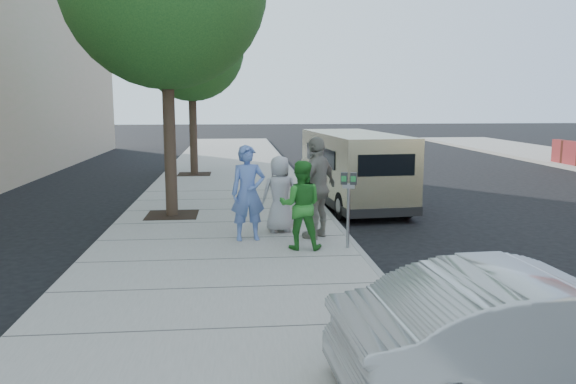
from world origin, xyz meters
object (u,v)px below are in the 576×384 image
object	(u,v)px
van	(353,168)
person_striped_polo	(317,188)
tree_far	(192,43)
person_green_shirt	(301,205)
person_officer	(248,193)
person_gray_shirt	(280,194)
sedan	(542,336)
parking_meter	(349,194)

from	to	relation	value
van	person_striped_polo	distance (m)	4.39
tree_far	person_green_shirt	distance (m)	11.92
person_officer	person_gray_shirt	world-z (taller)	person_officer
sedan	person_green_shirt	bearing A→B (deg)	14.16
parking_meter	van	xyz separation A→B (m)	(1.13, 4.94, -0.11)
tree_far	person_officer	world-z (taller)	tree_far
parking_meter	person_striped_polo	size ratio (longest dim) A/B	0.70
person_gray_shirt	person_officer	bearing A→B (deg)	33.41
person_officer	person_gray_shirt	size ratio (longest dim) A/B	1.17
sedan	person_green_shirt	world-z (taller)	person_green_shirt
tree_far	van	bearing A→B (deg)	-52.47
person_officer	person_striped_polo	xyz separation A→B (m)	(1.36, 0.05, 0.08)
van	person_officer	xyz separation A→B (m)	(-2.93, -4.14, 0.02)
person_striped_polo	person_green_shirt	bearing A→B (deg)	13.19
van	person_green_shirt	world-z (taller)	van
person_striped_polo	van	bearing A→B (deg)	-160.18
person_green_shirt	person_striped_polo	size ratio (longest dim) A/B	0.81
parking_meter	person_striped_polo	world-z (taller)	person_striped_polo
sedan	person_striped_polo	distance (m)	6.17
tree_far	person_officer	size ratio (longest dim) A/B	3.52
parking_meter	van	world-z (taller)	van
parking_meter	van	size ratio (longest dim) A/B	0.26
person_officer	person_gray_shirt	distance (m)	0.93
sedan	person_green_shirt	size ratio (longest dim) A/B	2.41
tree_far	sedan	world-z (taller)	tree_far
person_green_shirt	person_gray_shirt	distance (m)	1.42
person_officer	person_striped_polo	distance (m)	1.36
tree_far	sedan	xyz separation A→B (m)	(4.30, -16.15, -4.24)
van	sedan	distance (m)	10.13
sedan	person_gray_shirt	bearing A→B (deg)	12.71
parking_meter	person_striped_polo	distance (m)	0.96
person_green_shirt	person_striped_polo	world-z (taller)	person_striped_polo
van	person_striped_polo	bearing A→B (deg)	-116.30
tree_far	person_officer	xyz separation A→B (m)	(1.70, -10.18, -3.81)
sedan	person_green_shirt	distance (m)	5.48
tree_far	person_green_shirt	size ratio (longest dim) A/B	4.01
van	person_gray_shirt	distance (m)	4.18
sedan	person_officer	bearing A→B (deg)	19.93
tree_far	van	world-z (taller)	tree_far
parking_meter	person_green_shirt	bearing A→B (deg)	-165.95
tree_far	person_striped_polo	bearing A→B (deg)	-73.19
van	person_officer	size ratio (longest dim) A/B	2.97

